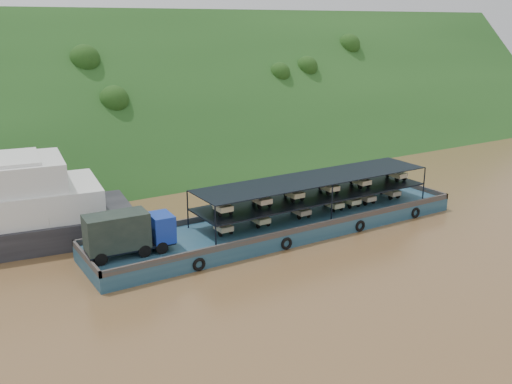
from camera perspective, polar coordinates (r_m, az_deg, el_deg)
ground at (r=51.47m, az=3.66°, el=-3.89°), size 160.00×160.00×0.00m
hillside at (r=82.24m, az=-11.03°, el=3.66°), size 140.00×39.60×39.60m
cargo_barge at (r=50.02m, az=1.61°, el=-3.10°), size 35.00×7.18×4.55m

